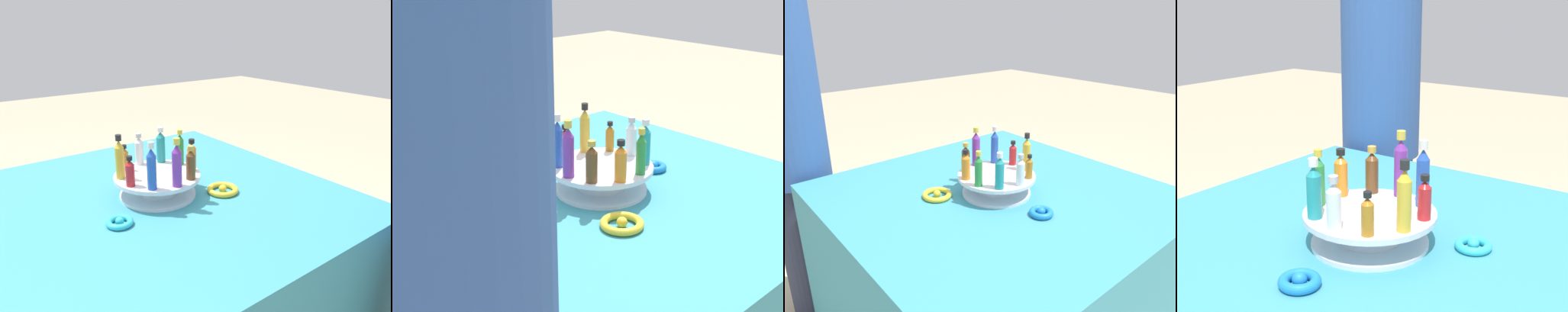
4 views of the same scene
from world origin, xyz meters
The scene contains 16 objects.
party_table centered at (0.00, 0.00, 0.37)m, with size 1.09×1.09×0.73m.
display_stand centered at (0.00, 0.00, 0.77)m, with size 0.27×0.27×0.07m.
bottle_blue centered at (0.07, 0.09, 0.87)m, with size 0.03×0.03×0.14m.
bottle_purple centered at (0.00, 0.11, 0.87)m, with size 0.03×0.03×0.15m.
bottle_brown centered at (-0.06, 0.09, 0.86)m, with size 0.03×0.03×0.11m.
bottle_orange centered at (-0.11, 0.04, 0.86)m, with size 0.03×0.03×0.11m.
bottle_green centered at (-0.11, -0.03, 0.86)m, with size 0.03×0.03×0.12m.
bottle_teal centered at (-0.07, -0.09, 0.86)m, with size 0.03×0.03×0.12m.
bottle_clear centered at (0.00, -0.11, 0.86)m, with size 0.03×0.03×0.11m.
bottle_amber centered at (0.06, -0.09, 0.85)m, with size 0.02×0.02×0.09m.
bottle_gold centered at (0.11, -0.04, 0.87)m, with size 0.03×0.03×0.14m.
bottle_red centered at (0.11, 0.03, 0.85)m, with size 0.03×0.03×0.09m.
ribbon_bow_gold centered at (-0.18, 0.11, 0.74)m, with size 0.10×0.10×0.03m.
ribbon_bow_blue centered at (0.00, -0.21, 0.74)m, with size 0.08×0.08×0.03m.
ribbon_bow_teal centered at (0.18, 0.10, 0.74)m, with size 0.08×0.08×0.02m.
person_figure centered at (-0.48, 0.72, 0.82)m, with size 0.28×0.28×1.62m.
Camera 3 is at (-0.84, -0.90, 1.34)m, focal length 35.00 mm.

